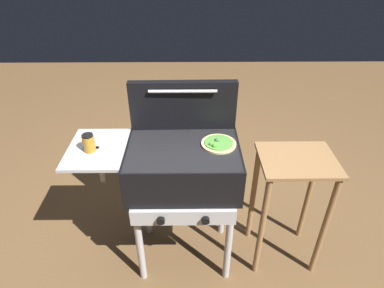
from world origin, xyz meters
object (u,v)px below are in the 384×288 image
pizza_veggie (218,143)px  grill (181,168)px  sauce_jar (89,143)px  prep_table (291,190)px

pizza_veggie → grill: bearing=-173.2°
sauce_jar → prep_table: bearing=1.4°
grill → pizza_veggie: size_ratio=4.87×
prep_table → grill: bearing=-179.6°
sauce_jar → prep_table: size_ratio=0.13×
grill → pizza_veggie: bearing=6.8°
grill → sauce_jar: size_ratio=9.37×
prep_table → pizza_veggie: bearing=177.4°
grill → prep_table: 0.70m
pizza_veggie → sauce_jar: size_ratio=1.93×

